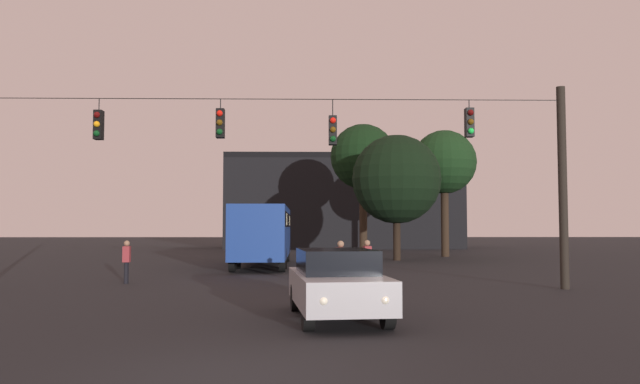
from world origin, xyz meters
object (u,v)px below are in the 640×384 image
object	(u,v)px
tree_left_silhouette	(396,179)
tree_behind_building	(363,158)
pedestrian_crossing_center	(367,260)
pedestrian_crossing_right	(341,263)
pedestrian_crossing_left	(127,259)
car_far_left	(265,245)
city_bus	(264,230)
tree_right_far	(444,163)
car_near_right	(337,283)

from	to	relation	value
tree_left_silhouette	tree_behind_building	distance (m)	7.34
pedestrian_crossing_center	pedestrian_crossing_right	distance (m)	2.22
pedestrian_crossing_right	pedestrian_crossing_left	bearing A→B (deg)	159.89
car_far_left	tree_behind_building	world-z (taller)	tree_behind_building
city_bus	car_far_left	distance (m)	9.48
city_bus	tree_left_silhouette	size ratio (longest dim) A/B	1.46
tree_behind_building	pedestrian_crossing_center	bearing A→B (deg)	-94.86
pedestrian_crossing_right	city_bus	bearing A→B (deg)	105.19
pedestrian_crossing_center	tree_right_far	bearing A→B (deg)	69.98
car_far_left	pedestrian_crossing_right	distance (m)	21.97
car_near_right	car_far_left	size ratio (longest dim) A/B	1.00
car_near_right	pedestrian_crossing_left	xyz separation A→B (m)	(-7.12, 8.50, 0.06)
city_bus	tree_behind_building	bearing A→B (deg)	62.45
tree_behind_building	pedestrian_crossing_right	bearing A→B (deg)	-96.88
city_bus	tree_right_far	world-z (taller)	tree_right_far
tree_right_far	pedestrian_crossing_right	bearing A→B (deg)	-110.74
city_bus	pedestrian_crossing_left	size ratio (longest dim) A/B	7.22
tree_right_far	tree_left_silhouette	bearing A→B (deg)	-131.59
car_far_left	city_bus	bearing A→B (deg)	-86.36
pedestrian_crossing_center	car_near_right	bearing A→B (deg)	-100.46
pedestrian_crossing_center	tree_left_silhouette	world-z (taller)	tree_left_silhouette
pedestrian_crossing_right	tree_behind_building	distance (m)	25.10
car_near_right	tree_behind_building	world-z (taller)	tree_behind_building
pedestrian_crossing_right	tree_left_silhouette	size ratio (longest dim) A/B	0.21
tree_right_far	car_far_left	bearing A→B (deg)	-179.69
pedestrian_crossing_left	tree_right_far	world-z (taller)	tree_right_far
city_bus	car_far_left	bearing A→B (deg)	93.64
car_far_left	car_near_right	bearing A→B (deg)	-82.67
city_bus	pedestrian_crossing_left	distance (m)	10.41
pedestrian_crossing_center	car_far_left	bearing A→B (deg)	104.12
tree_behind_building	tree_right_far	world-z (taller)	tree_behind_building
pedestrian_crossing_left	car_far_left	bearing A→B (deg)	79.19
pedestrian_crossing_left	tree_left_silhouette	world-z (taller)	tree_left_silhouette
pedestrian_crossing_right	tree_right_far	distance (m)	23.82
city_bus	pedestrian_crossing_right	world-z (taller)	city_bus
car_near_right	pedestrian_crossing_center	world-z (taller)	pedestrian_crossing_center
car_near_right	pedestrian_crossing_right	bearing A→B (deg)	86.05
pedestrian_crossing_left	pedestrian_crossing_center	size ratio (longest dim) A/B	0.98
car_far_left	pedestrian_crossing_left	xyz separation A→B (m)	(-3.60, -18.87, 0.06)
car_far_left	pedestrian_crossing_right	xyz separation A→B (m)	(3.92, -21.62, 0.09)
tree_left_silhouette	tree_right_far	size ratio (longest dim) A/B	0.88
tree_left_silhouette	tree_right_far	bearing A→B (deg)	48.41
city_bus	car_near_right	size ratio (longest dim) A/B	2.47
tree_left_silhouette	pedestrian_crossing_left	bearing A→B (deg)	-129.13
car_near_right	pedestrian_crossing_right	size ratio (longest dim) A/B	2.83
tree_left_silhouette	tree_right_far	distance (m)	6.07
pedestrian_crossing_right	tree_right_far	xyz separation A→B (m)	(8.21, 21.69, 5.45)
car_far_left	tree_left_silhouette	bearing A→B (deg)	-27.83
city_bus	tree_behind_building	xyz separation A→B (m)	(6.24, 11.96, 5.11)
city_bus	tree_right_far	distance (m)	15.57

